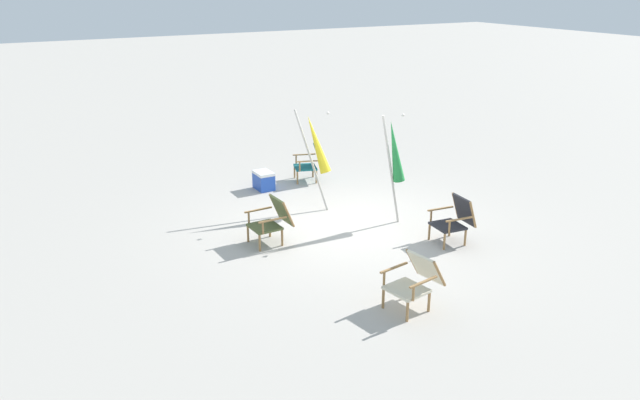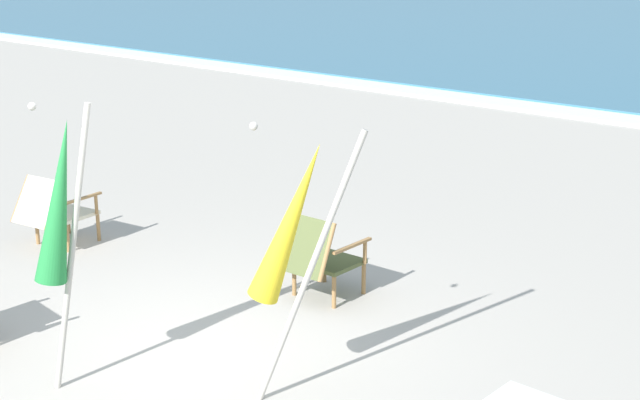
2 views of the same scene
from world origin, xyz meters
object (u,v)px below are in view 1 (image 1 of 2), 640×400
(beach_chair_back_left, at_px, (272,219))
(beach_chair_far_center, at_px, (312,162))
(beach_chair_mid_center, at_px, (455,219))
(cooler_box, at_px, (264,180))
(umbrella_furled_green, at_px, (395,152))
(umbrella_furled_yellow, at_px, (317,145))
(beach_chair_front_left, at_px, (415,279))

(beach_chair_back_left, bearing_deg, beach_chair_far_center, -39.66)
(beach_chair_mid_center, distance_m, cooler_box, 4.61)
(beach_chair_back_left, xyz_separation_m, cooler_box, (2.72, -1.06, -0.23))
(umbrella_furled_green, relative_size, umbrella_furled_yellow, 1.05)
(beach_chair_front_left, xyz_separation_m, beach_chair_far_center, (5.80, -1.50, 0.01))
(beach_chair_mid_center, xyz_separation_m, cooler_box, (4.27, 1.73, -0.23))
(umbrella_furled_green, xyz_separation_m, cooler_box, (2.97, 1.32, -1.17))
(beach_chair_front_left, distance_m, beach_chair_far_center, 5.99)
(beach_chair_front_left, relative_size, cooler_box, 1.74)
(beach_chair_mid_center, height_order, umbrella_furled_yellow, umbrella_furled_yellow)
(beach_chair_front_left, bearing_deg, beach_chair_mid_center, -53.50)
(beach_chair_front_left, distance_m, beach_chair_back_left, 3.14)
(beach_chair_front_left, relative_size, beach_chair_back_left, 1.06)
(beach_chair_back_left, height_order, beach_chair_mid_center, beach_chair_mid_center)
(beach_chair_back_left, xyz_separation_m, beach_chair_mid_center, (-1.55, -2.80, 0.00))
(beach_chair_far_center, bearing_deg, umbrella_furled_green, -178.03)
(umbrella_furled_yellow, bearing_deg, beach_chair_far_center, -25.45)
(beach_chair_mid_center, relative_size, umbrella_furled_yellow, 0.41)
(beach_chair_front_left, height_order, umbrella_furled_yellow, umbrella_furled_yellow)
(umbrella_furled_green, height_order, cooler_box, umbrella_furled_green)
(umbrella_furled_green, bearing_deg, beach_chair_front_left, 150.03)
(umbrella_furled_green, distance_m, cooler_box, 3.46)
(beach_chair_front_left, relative_size, umbrella_furled_yellow, 0.43)
(umbrella_furled_yellow, bearing_deg, beach_chair_mid_center, -154.16)
(umbrella_furled_green, distance_m, umbrella_furled_yellow, 1.63)
(beach_chair_far_center, height_order, umbrella_furled_green, umbrella_furled_green)
(beach_chair_far_center, bearing_deg, beach_chair_front_left, 165.45)
(beach_chair_back_left, bearing_deg, umbrella_furled_green, -96.10)
(beach_chair_front_left, distance_m, beach_chair_mid_center, 2.51)
(beach_chair_far_center, relative_size, umbrella_furled_yellow, 0.41)
(beach_chair_mid_center, xyz_separation_m, umbrella_furled_yellow, (2.67, 1.29, 0.88))
(beach_chair_front_left, height_order, umbrella_furled_green, umbrella_furled_green)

